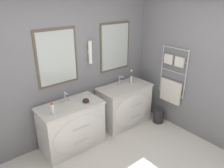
{
  "coord_description": "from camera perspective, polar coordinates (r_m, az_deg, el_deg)",
  "views": [
    {
      "loc": [
        -1.65,
        -1.39,
        2.45
      ],
      "look_at": [
        0.47,
        1.22,
        1.05
      ],
      "focal_mm": 35.0,
      "sensor_mm": 36.0,
      "label": 1
    }
  ],
  "objects": [
    {
      "name": "amenity_bowl",
      "position": [
        3.6,
        -6.84,
        -4.31
      ],
      "size": [
        0.11,
        0.11,
        0.07
      ],
      "color": "black",
      "rests_on": "vanity_left"
    },
    {
      "name": "vanity_left",
      "position": [
        3.75,
        -10.26,
        -10.86
      ],
      "size": [
        1.05,
        0.62,
        0.8
      ],
      "color": "silver",
      "rests_on": "ground_plane"
    },
    {
      "name": "wall_back",
      "position": [
        3.75,
        -10.91,
        4.49
      ],
      "size": [
        5.0,
        0.15,
        2.6
      ],
      "color": "slate",
      "rests_on": "ground_plane"
    },
    {
      "name": "wall_right",
      "position": [
        4.18,
        17.47,
        5.51
      ],
      "size": [
        0.13,
        3.62,
        2.6
      ],
      "color": "slate",
      "rests_on": "ground_plane"
    },
    {
      "name": "flower_vase",
      "position": [
        4.34,
        5.06,
        1.67
      ],
      "size": [
        0.05,
        0.05,
        0.27
      ],
      "color": "silver",
      "rests_on": "vanity_right"
    },
    {
      "name": "waste_bin",
      "position": [
        4.59,
        12.03,
        -7.99
      ],
      "size": [
        0.22,
        0.22,
        0.29
      ],
      "color": "#282626",
      "rests_on": "ground_plane"
    },
    {
      "name": "vanity_right",
      "position": [
        4.34,
        3.53,
        -5.51
      ],
      "size": [
        1.05,
        0.62,
        0.8
      ],
      "color": "silver",
      "rests_on": "ground_plane"
    },
    {
      "name": "faucet_right",
      "position": [
        4.26,
        2.14,
        1.0
      ],
      "size": [
        0.17,
        0.11,
        0.18
      ],
      "color": "silver",
      "rests_on": "vanity_right"
    },
    {
      "name": "faucet_left",
      "position": [
        3.65,
        -12.1,
        -3.37
      ],
      "size": [
        0.17,
        0.11,
        0.18
      ],
      "color": "silver",
      "rests_on": "vanity_left"
    },
    {
      "name": "toiletry_bottle",
      "position": [
        3.34,
        -15.28,
        -6.27
      ],
      "size": [
        0.06,
        0.06,
        0.18
      ],
      "color": "silver",
      "rests_on": "vanity_left"
    }
  ]
}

